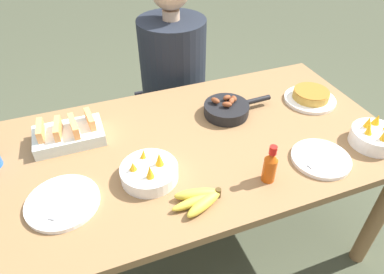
{
  "coord_description": "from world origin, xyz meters",
  "views": [
    {
      "loc": [
        -0.38,
        -0.99,
        1.6
      ],
      "look_at": [
        0.0,
        0.0,
        0.74
      ],
      "focal_mm": 32.0,
      "sensor_mm": 36.0,
      "label": 1
    }
  ],
  "objects_px": {
    "skillet": "(227,109)",
    "empty_plate_near_front": "(63,202)",
    "banana_bunch": "(200,199)",
    "melon_tray": "(69,134)",
    "fruit_bowl_citrus": "(149,172)",
    "hot_sauce_bottle": "(270,166)",
    "frittata_plate_center": "(310,97)",
    "empty_plate_far_left": "(321,159)",
    "fruit_bowl_mango": "(375,136)",
    "person_figure": "(174,96)"
  },
  "relations": [
    {
      "from": "empty_plate_near_front",
      "to": "fruit_bowl_citrus",
      "type": "relative_size",
      "value": 1.18
    },
    {
      "from": "fruit_bowl_citrus",
      "to": "empty_plate_near_front",
      "type": "bearing_deg",
      "value": -177.18
    },
    {
      "from": "frittata_plate_center",
      "to": "hot_sauce_bottle",
      "type": "relative_size",
      "value": 1.54
    },
    {
      "from": "frittata_plate_center",
      "to": "person_figure",
      "type": "bearing_deg",
      "value": 129.16
    },
    {
      "from": "banana_bunch",
      "to": "melon_tray",
      "type": "xyz_separation_m",
      "value": [
        -0.37,
        0.49,
        0.01
      ]
    },
    {
      "from": "skillet",
      "to": "empty_plate_near_front",
      "type": "xyz_separation_m",
      "value": [
        -0.73,
        -0.28,
        -0.02
      ]
    },
    {
      "from": "fruit_bowl_mango",
      "to": "fruit_bowl_citrus",
      "type": "distance_m",
      "value": 0.9
    },
    {
      "from": "fruit_bowl_citrus",
      "to": "person_figure",
      "type": "distance_m",
      "value": 0.93
    },
    {
      "from": "person_figure",
      "to": "fruit_bowl_mango",
      "type": "bearing_deg",
      "value": -60.62
    },
    {
      "from": "empty_plate_near_front",
      "to": "empty_plate_far_left",
      "type": "bearing_deg",
      "value": -7.68
    },
    {
      "from": "empty_plate_far_left",
      "to": "fruit_bowl_mango",
      "type": "xyz_separation_m",
      "value": [
        0.26,
        0.01,
        0.03
      ]
    },
    {
      "from": "frittata_plate_center",
      "to": "empty_plate_near_front",
      "type": "distance_m",
      "value": 1.17
    },
    {
      "from": "banana_bunch",
      "to": "melon_tray",
      "type": "relative_size",
      "value": 0.68
    },
    {
      "from": "banana_bunch",
      "to": "fruit_bowl_citrus",
      "type": "height_order",
      "value": "fruit_bowl_citrus"
    },
    {
      "from": "skillet",
      "to": "person_figure",
      "type": "relative_size",
      "value": 0.27
    },
    {
      "from": "banana_bunch",
      "to": "empty_plate_near_front",
      "type": "relative_size",
      "value": 0.76
    },
    {
      "from": "frittata_plate_center",
      "to": "empty_plate_near_front",
      "type": "height_order",
      "value": "frittata_plate_center"
    },
    {
      "from": "banana_bunch",
      "to": "fruit_bowl_mango",
      "type": "xyz_separation_m",
      "value": [
        0.77,
        0.04,
        0.02
      ]
    },
    {
      "from": "banana_bunch",
      "to": "frittata_plate_center",
      "type": "bearing_deg",
      "value": 28.73
    },
    {
      "from": "frittata_plate_center",
      "to": "empty_plate_far_left",
      "type": "xyz_separation_m",
      "value": [
        -0.21,
        -0.36,
        -0.02
      ]
    },
    {
      "from": "melon_tray",
      "to": "skillet",
      "type": "distance_m",
      "value": 0.68
    },
    {
      "from": "melon_tray",
      "to": "frittata_plate_center",
      "type": "bearing_deg",
      "value": -5.09
    },
    {
      "from": "fruit_bowl_citrus",
      "to": "hot_sauce_bottle",
      "type": "distance_m",
      "value": 0.43
    },
    {
      "from": "empty_plate_far_left",
      "to": "fruit_bowl_citrus",
      "type": "height_order",
      "value": "fruit_bowl_citrus"
    },
    {
      "from": "melon_tray",
      "to": "fruit_bowl_mango",
      "type": "bearing_deg",
      "value": -21.52
    },
    {
      "from": "fruit_bowl_citrus",
      "to": "hot_sauce_bottle",
      "type": "relative_size",
      "value": 1.33
    },
    {
      "from": "empty_plate_near_front",
      "to": "person_figure",
      "type": "xyz_separation_m",
      "value": [
        0.66,
        0.84,
        -0.22
      ]
    },
    {
      "from": "banana_bunch",
      "to": "melon_tray",
      "type": "height_order",
      "value": "melon_tray"
    },
    {
      "from": "skillet",
      "to": "empty_plate_near_front",
      "type": "height_order",
      "value": "skillet"
    },
    {
      "from": "person_figure",
      "to": "empty_plate_far_left",
      "type": "bearing_deg",
      "value": -73.94
    },
    {
      "from": "empty_plate_far_left",
      "to": "fruit_bowl_citrus",
      "type": "bearing_deg",
      "value": 167.43
    },
    {
      "from": "frittata_plate_center",
      "to": "hot_sauce_bottle",
      "type": "bearing_deg",
      "value": -139.98
    },
    {
      "from": "frittata_plate_center",
      "to": "fruit_bowl_mango",
      "type": "height_order",
      "value": "fruit_bowl_mango"
    },
    {
      "from": "skillet",
      "to": "fruit_bowl_citrus",
      "type": "xyz_separation_m",
      "value": [
        -0.43,
        -0.26,
        0.0
      ]
    },
    {
      "from": "melon_tray",
      "to": "empty_plate_far_left",
      "type": "bearing_deg",
      "value": -27.52
    },
    {
      "from": "fruit_bowl_citrus",
      "to": "person_figure",
      "type": "relative_size",
      "value": 0.17
    },
    {
      "from": "melon_tray",
      "to": "fruit_bowl_mango",
      "type": "distance_m",
      "value": 1.23
    },
    {
      "from": "empty_plate_far_left",
      "to": "hot_sauce_bottle",
      "type": "relative_size",
      "value": 1.44
    },
    {
      "from": "fruit_bowl_mango",
      "to": "person_figure",
      "type": "bearing_deg",
      "value": 119.38
    },
    {
      "from": "banana_bunch",
      "to": "empty_plate_near_front",
      "type": "bearing_deg",
      "value": 159.72
    },
    {
      "from": "fruit_bowl_mango",
      "to": "person_figure",
      "type": "distance_m",
      "value": 1.12
    },
    {
      "from": "skillet",
      "to": "fruit_bowl_mango",
      "type": "height_order",
      "value": "fruit_bowl_mango"
    },
    {
      "from": "banana_bunch",
      "to": "fruit_bowl_mango",
      "type": "height_order",
      "value": "fruit_bowl_mango"
    },
    {
      "from": "fruit_bowl_citrus",
      "to": "melon_tray",
      "type": "bearing_deg",
      "value": 128.02
    },
    {
      "from": "melon_tray",
      "to": "fruit_bowl_citrus",
      "type": "relative_size",
      "value": 1.32
    },
    {
      "from": "melon_tray",
      "to": "frittata_plate_center",
      "type": "distance_m",
      "value": 1.1
    },
    {
      "from": "skillet",
      "to": "empty_plate_near_front",
      "type": "relative_size",
      "value": 1.33
    },
    {
      "from": "melon_tray",
      "to": "frittata_plate_center",
      "type": "xyz_separation_m",
      "value": [
        1.1,
        -0.1,
        -0.01
      ]
    },
    {
      "from": "fruit_bowl_citrus",
      "to": "frittata_plate_center",
      "type": "bearing_deg",
      "value": 14.7
    },
    {
      "from": "banana_bunch",
      "to": "fruit_bowl_citrus",
      "type": "bearing_deg",
      "value": 125.81
    }
  ]
}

